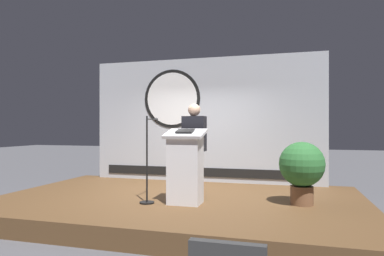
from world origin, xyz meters
name	(u,v)px	position (x,y,z in m)	size (l,w,h in m)	color
ground_plane	(179,214)	(0.00, 0.00, 0.00)	(40.00, 40.00, 0.00)	#4C4C51
stage_platform	(179,205)	(0.00, 0.00, 0.15)	(6.40, 4.00, 0.30)	brown
banner_display	(203,120)	(-0.03, 1.85, 1.72)	(5.36, 0.12, 2.84)	#B2B7C1
podium	(185,167)	(0.26, -0.48, 0.90)	(0.64, 0.50, 1.22)	silver
speaker_person	(194,150)	(0.28, 0.00, 1.15)	(0.40, 0.26, 1.66)	black
microphone_stand	(148,172)	(-0.35, -0.57, 0.80)	(0.24, 0.55, 1.43)	black
potted_plant	(302,167)	(2.08, -0.04, 0.90)	(0.72, 0.72, 1.01)	brown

